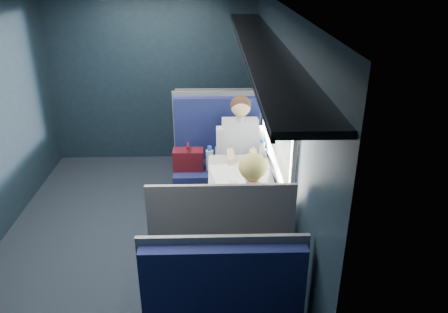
{
  "coord_description": "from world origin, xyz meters",
  "views": [
    {
      "loc": [
        0.8,
        -3.73,
        2.66
      ],
      "look_at": [
        0.9,
        0.0,
        0.95
      ],
      "focal_mm": 35.0,
      "sensor_mm": 36.0,
      "label": 1
    }
  ],
  "objects_px": {
    "woman": "(251,217)",
    "seat_bay_far": "(221,261)",
    "table": "(238,183)",
    "man": "(240,149)",
    "seat_row_front": "(217,138)",
    "bottle_small": "(262,150)",
    "cup": "(264,153)",
    "seat_bay_near": "(216,167)",
    "laptop": "(265,172)"
  },
  "relations": [
    {
      "from": "man",
      "to": "bottle_small",
      "type": "height_order",
      "value": "man"
    },
    {
      "from": "woman",
      "to": "cup",
      "type": "xyz_separation_m",
      "value": [
        0.23,
        1.15,
        0.05
      ]
    },
    {
      "from": "seat_bay_near",
      "to": "seat_row_front",
      "type": "xyz_separation_m",
      "value": [
        0.01,
        0.93,
        -0.01
      ]
    },
    {
      "from": "seat_bay_far",
      "to": "woman",
      "type": "relative_size",
      "value": 0.95
    },
    {
      "from": "seat_bay_far",
      "to": "cup",
      "type": "bearing_deg",
      "value": 69.95
    },
    {
      "from": "seat_bay_far",
      "to": "bottle_small",
      "type": "distance_m",
      "value": 1.42
    },
    {
      "from": "table",
      "to": "bottle_small",
      "type": "height_order",
      "value": "bottle_small"
    },
    {
      "from": "woman",
      "to": "seat_row_front",
      "type": "bearing_deg",
      "value": 95.7
    },
    {
      "from": "table",
      "to": "seat_bay_near",
      "type": "bearing_deg",
      "value": 102.79
    },
    {
      "from": "table",
      "to": "cup",
      "type": "distance_m",
      "value": 0.54
    },
    {
      "from": "seat_bay_near",
      "to": "seat_row_front",
      "type": "relative_size",
      "value": 1.09
    },
    {
      "from": "man",
      "to": "cup",
      "type": "distance_m",
      "value": 0.35
    },
    {
      "from": "woman",
      "to": "seat_bay_far",
      "type": "bearing_deg",
      "value": -146.18
    },
    {
      "from": "bottle_small",
      "to": "cup",
      "type": "distance_m",
      "value": 0.07
    },
    {
      "from": "seat_row_front",
      "to": "laptop",
      "type": "height_order",
      "value": "seat_row_front"
    },
    {
      "from": "seat_bay_far",
      "to": "seat_row_front",
      "type": "relative_size",
      "value": 1.09
    },
    {
      "from": "seat_bay_near",
      "to": "laptop",
      "type": "xyz_separation_m",
      "value": [
        0.45,
        -0.93,
        0.39
      ]
    },
    {
      "from": "table",
      "to": "woman",
      "type": "height_order",
      "value": "woman"
    },
    {
      "from": "table",
      "to": "seat_bay_near",
      "type": "height_order",
      "value": "seat_bay_near"
    },
    {
      "from": "seat_bay_far",
      "to": "seat_row_front",
      "type": "distance_m",
      "value": 2.67
    },
    {
      "from": "seat_row_front",
      "to": "woman",
      "type": "bearing_deg",
      "value": -84.3
    },
    {
      "from": "bottle_small",
      "to": "laptop",
      "type": "bearing_deg",
      "value": -92.29
    },
    {
      "from": "table",
      "to": "seat_row_front",
      "type": "relative_size",
      "value": 0.86
    },
    {
      "from": "table",
      "to": "cup",
      "type": "bearing_deg",
      "value": 55.93
    },
    {
      "from": "seat_bay_far",
      "to": "seat_row_front",
      "type": "xyz_separation_m",
      "value": [
        0.0,
        2.67,
        -0.0
      ]
    },
    {
      "from": "seat_bay_far",
      "to": "woman",
      "type": "bearing_deg",
      "value": 33.82
    },
    {
      "from": "man",
      "to": "cup",
      "type": "height_order",
      "value": "man"
    },
    {
      "from": "laptop",
      "to": "bottle_small",
      "type": "bearing_deg",
      "value": 87.71
    },
    {
      "from": "table",
      "to": "laptop",
      "type": "distance_m",
      "value": 0.3
    },
    {
      "from": "table",
      "to": "seat_bay_far",
      "type": "bearing_deg",
      "value": -101.78
    },
    {
      "from": "man",
      "to": "laptop",
      "type": "bearing_deg",
      "value": -76.2
    },
    {
      "from": "laptop",
      "to": "woman",
      "type": "bearing_deg",
      "value": -106.14
    },
    {
      "from": "seat_bay_near",
      "to": "laptop",
      "type": "distance_m",
      "value": 1.11
    },
    {
      "from": "cup",
      "to": "woman",
      "type": "bearing_deg",
      "value": -101.33
    },
    {
      "from": "table",
      "to": "woman",
      "type": "xyz_separation_m",
      "value": [
        0.07,
        -0.71,
        0.06
      ]
    },
    {
      "from": "table",
      "to": "laptop",
      "type": "xyz_separation_m",
      "value": [
        0.25,
        -0.06,
        0.15
      ]
    },
    {
      "from": "seat_row_front",
      "to": "bottle_small",
      "type": "relative_size",
      "value": 5.35
    },
    {
      "from": "seat_bay_near",
      "to": "woman",
      "type": "relative_size",
      "value": 0.95
    },
    {
      "from": "man",
      "to": "laptop",
      "type": "height_order",
      "value": "man"
    },
    {
      "from": "woman",
      "to": "man",
      "type": "bearing_deg",
      "value": 90.0
    },
    {
      "from": "seat_bay_near",
      "to": "cup",
      "type": "bearing_deg",
      "value": -40.92
    },
    {
      "from": "man",
      "to": "woman",
      "type": "relative_size",
      "value": 1.0
    },
    {
      "from": "table",
      "to": "seat_row_front",
      "type": "distance_m",
      "value": 1.82
    },
    {
      "from": "man",
      "to": "seat_row_front",
      "type": "bearing_deg",
      "value": 102.83
    },
    {
      "from": "seat_bay_near",
      "to": "seat_bay_far",
      "type": "height_order",
      "value": "same"
    },
    {
      "from": "table",
      "to": "man",
      "type": "bearing_deg",
      "value": 84.48
    },
    {
      "from": "cup",
      "to": "table",
      "type": "bearing_deg",
      "value": -124.07
    },
    {
      "from": "man",
      "to": "woman",
      "type": "xyz_separation_m",
      "value": [
        0.0,
        -1.41,
        0.01
      ]
    },
    {
      "from": "bottle_small",
      "to": "man",
      "type": "bearing_deg",
      "value": 124.29
    },
    {
      "from": "woman",
      "to": "cup",
      "type": "relative_size",
      "value": 15.45
    }
  ]
}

